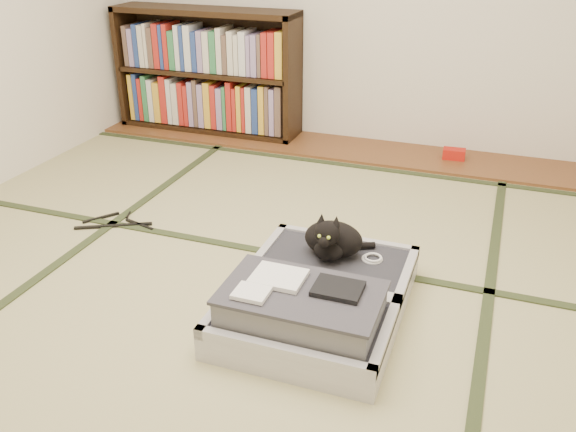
% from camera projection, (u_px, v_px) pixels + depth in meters
% --- Properties ---
extents(floor, '(4.50, 4.50, 0.00)m').
position_uv_depth(floor, '(251.00, 297.00, 2.72)').
color(floor, tan).
rests_on(floor, ground).
extents(wood_strip, '(4.00, 0.50, 0.02)m').
position_uv_depth(wood_strip, '(359.00, 150.00, 4.40)').
color(wood_strip, brown).
rests_on(wood_strip, ground).
extents(red_item, '(0.15, 0.10, 0.07)m').
position_uv_depth(red_item, '(454.00, 154.00, 4.21)').
color(red_item, '#B7180E').
rests_on(red_item, wood_strip).
extents(tatami_borders, '(4.00, 4.50, 0.01)m').
position_uv_depth(tatami_borders, '(288.00, 246.00, 3.14)').
color(tatami_borders, '#2D381E').
rests_on(tatami_borders, ground).
extents(bookcase, '(1.42, 0.33, 0.92)m').
position_uv_depth(bookcase, '(208.00, 74.00, 4.64)').
color(bookcase, black).
rests_on(bookcase, wood_strip).
extents(suitcase, '(0.69, 0.93, 0.27)m').
position_uv_depth(suitcase, '(316.00, 299.00, 2.53)').
color(suitcase, '#BCBBC1').
rests_on(suitcase, floor).
extents(cat, '(0.31, 0.31, 0.25)m').
position_uv_depth(cat, '(332.00, 240.00, 2.73)').
color(cat, black).
rests_on(cat, suitcase).
extents(cable_coil, '(0.10, 0.10, 0.02)m').
position_uv_depth(cable_coil, '(372.00, 258.00, 2.74)').
color(cable_coil, white).
rests_on(cable_coil, suitcase).
extents(hanger, '(0.42, 0.29, 0.01)m').
position_uv_depth(hanger, '(117.00, 223.00, 3.36)').
color(hanger, black).
rests_on(hanger, floor).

